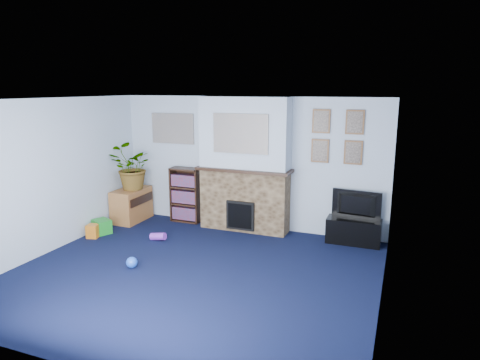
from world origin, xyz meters
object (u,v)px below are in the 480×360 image
at_px(television, 355,205).
at_px(sideboard, 132,203).
at_px(tv_stand, 354,230).
at_px(bookshelf, 186,196).

xyz_separation_m(television, sideboard, (-4.19, -0.30, -0.30)).
xyz_separation_m(tv_stand, television, (0.00, 0.02, 0.43)).
bearing_deg(bookshelf, television, -1.02).
distance_m(bookshelf, sideboard, 1.08).
bearing_deg(television, bookshelf, 5.85).
height_order(tv_stand, bookshelf, bookshelf).
distance_m(tv_stand, television, 0.43).
xyz_separation_m(tv_stand, sideboard, (-4.19, -0.28, 0.12)).
relative_size(television, sideboard, 1.00).
bearing_deg(bookshelf, tv_stand, -1.38).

